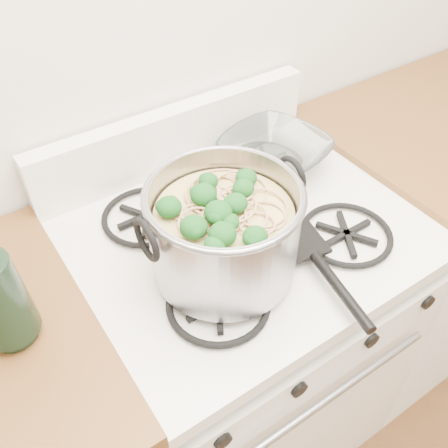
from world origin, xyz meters
TOP-DOWN VIEW (x-y plane):
  - gas_range at (0.00, 1.26)m, footprint 0.76×0.66m
  - counter_left at (-0.51, 1.26)m, footprint 0.25×0.65m
  - counter_right at (0.88, 1.26)m, footprint 1.00×0.65m
  - stock_pot at (-0.11, 1.18)m, footprint 0.33×0.30m
  - spatula at (0.06, 1.15)m, footprint 0.34×0.36m
  - glass_bowl at (0.19, 1.40)m, footprint 0.12×0.12m

SIDE VIEW (x-z plane):
  - gas_range at x=0.00m, z-range -0.03..0.90m
  - counter_left at x=-0.51m, z-range 0.00..0.92m
  - counter_right at x=0.88m, z-range 0.00..0.92m
  - spatula at x=0.06m, z-range 0.92..0.95m
  - glass_bowl at x=0.19m, z-range 0.92..0.95m
  - stock_pot at x=-0.11m, z-range 0.92..1.12m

